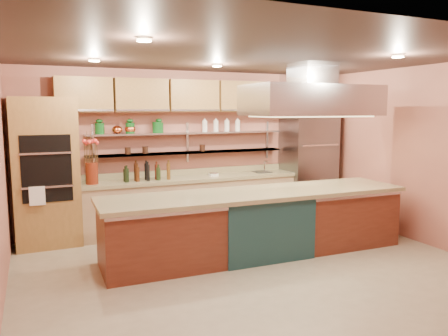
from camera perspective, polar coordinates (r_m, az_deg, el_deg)
name	(u,v)px	position (r m, az deg, el deg)	size (l,w,h in m)	color
floor	(252,268)	(6.05, 3.69, -12.95)	(6.00, 5.00, 0.02)	#9D9377
ceiling	(254,55)	(5.70, 3.94, 14.52)	(6.00, 5.00, 0.02)	black
wall_back	(190,149)	(7.99, -4.53, 2.49)	(6.00, 0.04, 2.80)	#A7614E
wall_front	(401,201)	(3.71, 22.07, -4.05)	(6.00, 0.04, 2.80)	#A7614E
wall_right	(421,155)	(7.57, 24.38, 1.54)	(0.04, 5.00, 2.80)	#A7614E
oven_stack	(46,173)	(7.26, -22.19, -0.57)	(0.95, 0.64, 2.30)	olive
refrigerator	(308,164)	(8.78, 10.93, 0.54)	(0.95, 0.72, 2.10)	slate
back_counter	(193,203)	(7.84, -4.07, -4.53)	(3.84, 0.64, 0.93)	tan
wall_shelf_lower	(189,152)	(7.86, -4.55, 2.03)	(3.60, 0.26, 0.03)	#B6B9BE
wall_shelf_upper	(189,133)	(7.83, -4.58, 4.58)	(3.60, 0.26, 0.03)	#B6B9BE
upper_cabinets	(192,96)	(7.79, -4.16, 9.35)	(4.60, 0.36, 0.55)	olive
range_hood	(312,100)	(6.73, 11.36, 8.64)	(2.00, 1.00, 0.45)	#B6B9BE
ceiling_downlights	(247,59)	(5.88, 3.01, 14.03)	(4.00, 2.80, 0.02)	#FFE5A5
island	(257,223)	(6.47, 4.35, -7.16)	(4.46, 0.97, 0.93)	#5E291B
flower_vase	(92,173)	(7.29, -16.88, -0.67)	(0.20, 0.20, 0.35)	#5C1C0D
oil_bottle_cluster	(147,173)	(7.45, -9.99, -0.59)	(0.83, 0.24, 0.27)	black
kitchen_scale	(214,174)	(7.83, -1.37, -0.74)	(0.15, 0.11, 0.09)	white
bar_faucet	(264,166)	(8.39, 5.30, 0.22)	(0.03, 0.03, 0.21)	silver
copper_kettle	(117,130)	(7.51, -13.78, 4.89)	(0.17, 0.17, 0.14)	#D15D30
green_canister	(157,127)	(7.65, -8.75, 5.26)	(0.16, 0.16, 0.19)	#0F4816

